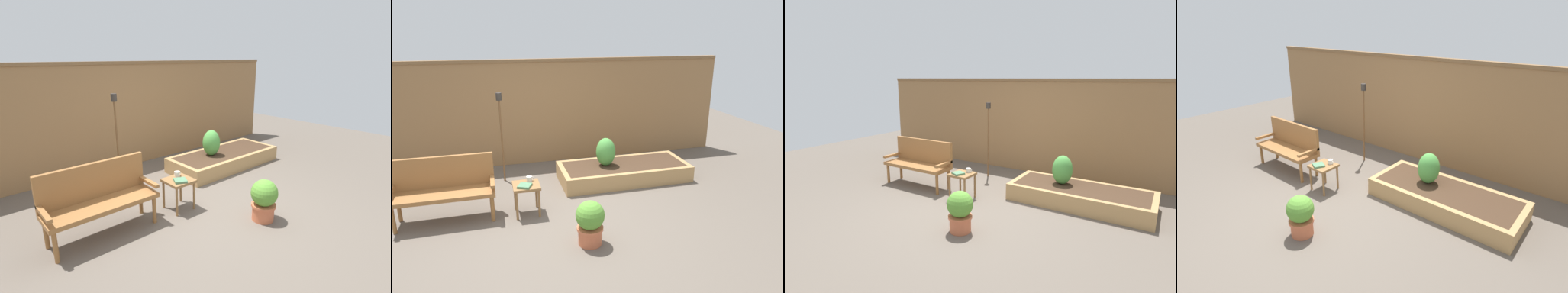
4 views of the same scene
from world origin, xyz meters
TOP-DOWN VIEW (x-y plane):
  - ground_plane at (0.00, 0.00)m, footprint 14.00×14.00m
  - fence_back at (0.00, 2.60)m, footprint 8.40×0.14m
  - garden_bench at (-1.53, 0.51)m, footprint 1.44×0.48m
  - side_table at (-0.36, 0.33)m, footprint 0.40×0.40m
  - cup_on_table at (-0.29, 0.45)m, footprint 0.12×0.09m
  - book_on_table at (-0.38, 0.25)m, footprint 0.24×0.24m
  - potted_boxwood at (0.35, -0.72)m, footprint 0.38×0.38m
  - raised_planter_bed at (1.55, 1.20)m, footprint 2.40×1.00m
  - shrub_near_bench at (1.20, 1.24)m, footprint 0.36×0.36m
  - tiki_torch at (-0.63, 1.72)m, footprint 0.10×0.10m

SIDE VIEW (x-z plane):
  - ground_plane at x=0.00m, z-range 0.00..0.00m
  - raised_planter_bed at x=1.55m, z-range 0.00..0.30m
  - potted_boxwood at x=0.35m, z-range 0.02..0.63m
  - side_table at x=-0.36m, z-range 0.16..0.64m
  - book_on_table at x=-0.38m, z-range 0.48..0.51m
  - cup_on_table at x=-0.29m, z-range 0.48..0.56m
  - garden_bench at x=-1.53m, z-range 0.07..1.01m
  - shrub_near_bench at x=1.20m, z-range 0.30..0.82m
  - fence_back at x=0.00m, z-range 0.01..2.17m
  - tiki_torch at x=-0.63m, z-range 0.31..1.97m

